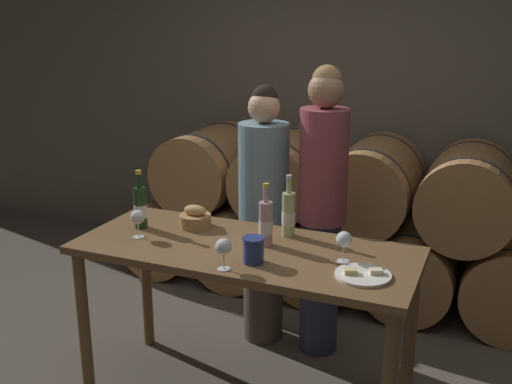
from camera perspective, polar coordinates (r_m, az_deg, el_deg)
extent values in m
cube|color=#60594F|center=(4.80, 9.08, 11.21)|extent=(10.00, 0.12, 3.20)
cylinder|color=#9E7042|center=(5.07, -7.55, -3.45)|extent=(0.62, 0.85, 0.62)
cylinder|color=#2D2D33|center=(4.85, -9.16, -4.43)|extent=(0.63, 0.02, 0.63)
cylinder|color=#2D2D33|center=(5.29, -6.08, -2.54)|extent=(0.63, 0.02, 0.63)
cylinder|color=#9E7042|center=(4.79, -0.80, -4.50)|extent=(0.62, 0.85, 0.62)
cylinder|color=#2D2D33|center=(4.56, -2.17, -5.62)|extent=(0.63, 0.02, 0.63)
cylinder|color=#2D2D33|center=(5.02, 0.44, -3.49)|extent=(0.63, 0.02, 0.63)
cylinder|color=#9E7042|center=(4.58, 6.69, -5.60)|extent=(0.62, 0.85, 0.62)
cylinder|color=#2D2D33|center=(4.34, 5.68, -6.84)|extent=(0.63, 0.02, 0.63)
cylinder|color=#2D2D33|center=(4.83, 7.61, -4.48)|extent=(0.63, 0.02, 0.63)
cylinder|color=#9E7042|center=(4.47, 14.76, -6.66)|extent=(0.62, 0.85, 0.62)
cylinder|color=#2D2D33|center=(4.22, 14.21, -8.02)|extent=(0.63, 0.02, 0.63)
cylinder|color=#2D2D33|center=(4.72, 15.26, -5.45)|extent=(0.63, 0.02, 0.63)
cylinder|color=#9E7042|center=(4.44, 23.13, -7.63)|extent=(0.62, 0.85, 0.62)
cylinder|color=#2D2D33|center=(4.19, 23.09, -9.06)|extent=(0.63, 0.02, 0.63)
cylinder|color=#2D2D33|center=(4.69, 23.16, -6.35)|extent=(0.63, 0.02, 0.63)
cylinder|color=#9E7042|center=(4.75, -4.42, 2.35)|extent=(0.62, 0.85, 0.62)
cylinder|color=#2D2D33|center=(4.52, -5.98, 1.58)|extent=(0.63, 0.02, 0.63)
cylinder|color=#2D2D33|center=(4.99, -3.00, 3.05)|extent=(0.63, 0.02, 0.63)
cylinder|color=#9E7042|center=(4.50, 2.96, 1.58)|extent=(0.62, 0.85, 0.62)
cylinder|color=#2D2D33|center=(4.26, 1.72, 0.72)|extent=(0.63, 0.02, 0.63)
cylinder|color=#2D2D33|center=(4.75, 4.08, 2.35)|extent=(0.63, 0.02, 0.63)
cylinder|color=#9E7042|center=(4.33, 11.06, 0.70)|extent=(0.62, 0.85, 0.62)
cylinder|color=#2D2D33|center=(4.08, 10.25, -0.25)|extent=(0.63, 0.02, 0.63)
cylinder|color=#2D2D33|center=(4.59, 11.77, 1.54)|extent=(0.63, 0.02, 0.63)
cylinder|color=#9E7042|center=(4.26, 19.62, -0.25)|extent=(0.62, 0.85, 0.62)
cylinder|color=#2D2D33|center=(4.00, 19.35, -1.27)|extent=(0.63, 0.02, 0.63)
cylinder|color=#2D2D33|center=(4.52, 19.85, 0.66)|extent=(0.63, 0.02, 0.63)
cylinder|color=brown|center=(3.40, -16.06, -12.17)|extent=(0.06, 0.06, 0.86)
cylinder|color=brown|center=(3.83, -10.41, -8.40)|extent=(0.06, 0.06, 0.86)
cylinder|color=brown|center=(3.31, 14.48, -12.86)|extent=(0.06, 0.06, 0.86)
cube|color=brown|center=(3.05, -1.06, -5.59)|extent=(1.74, 0.72, 0.04)
cylinder|color=#4C4238|center=(3.86, 0.70, -8.45)|extent=(0.25, 0.25, 0.79)
cylinder|color=gray|center=(3.62, 0.74, 1.72)|extent=(0.31, 0.31, 0.62)
sphere|color=tan|center=(3.54, 0.76, 8.09)|extent=(0.19, 0.19, 0.19)
sphere|color=black|center=(3.55, 0.84, 8.95)|extent=(0.16, 0.16, 0.16)
cylinder|color=#2D334C|center=(3.74, 6.07, -8.91)|extent=(0.23, 0.23, 0.85)
cylinder|color=#8C3D47|center=(3.48, 6.45, 2.45)|extent=(0.29, 0.29, 0.67)
sphere|color=#997051|center=(3.41, 6.68, 9.61)|extent=(0.20, 0.20, 0.20)
sphere|color=olive|center=(3.41, 6.77, 10.57)|extent=(0.17, 0.17, 0.17)
cylinder|color=#193819|center=(3.33, -10.96, -1.50)|extent=(0.07, 0.07, 0.23)
cylinder|color=#193819|center=(3.29, -11.10, 1.03)|extent=(0.03, 0.03, 0.08)
cylinder|color=gold|center=(3.27, -11.14, 1.85)|extent=(0.03, 0.03, 0.02)
cylinder|color=white|center=(3.34, -10.94, -1.80)|extent=(0.07, 0.07, 0.07)
cylinder|color=#ADBC7F|center=(3.16, 3.11, -2.16)|extent=(0.07, 0.07, 0.23)
cylinder|color=#ADBC7F|center=(3.11, 3.16, 0.55)|extent=(0.03, 0.03, 0.08)
cylinder|color=#B7B7BC|center=(3.10, 3.17, 1.43)|extent=(0.03, 0.03, 0.02)
cylinder|color=white|center=(3.16, 3.11, -2.49)|extent=(0.07, 0.07, 0.08)
cylinder|color=#BC8E93|center=(3.02, 0.93, -3.05)|extent=(0.07, 0.07, 0.23)
cylinder|color=#BC8E93|center=(2.98, 0.95, -0.29)|extent=(0.03, 0.03, 0.08)
cylinder|color=gold|center=(2.96, 0.95, 0.62)|extent=(0.03, 0.03, 0.02)
cylinder|color=white|center=(3.03, 0.93, -3.37)|extent=(0.07, 0.07, 0.07)
cylinder|color=navy|center=(2.83, -0.25, -5.55)|extent=(0.10, 0.10, 0.13)
cylinder|color=navy|center=(2.81, -0.25, -4.48)|extent=(0.11, 0.11, 0.01)
cylinder|color=#A87F4C|center=(3.32, -5.80, -2.74)|extent=(0.17, 0.17, 0.07)
ellipsoid|color=tan|center=(3.31, -5.83, -1.76)|extent=(0.13, 0.08, 0.06)
cylinder|color=white|center=(2.75, 10.15, -7.79)|extent=(0.25, 0.25, 0.01)
cube|color=beige|center=(2.75, 11.35, -7.42)|extent=(0.07, 0.06, 0.02)
cube|color=#E0CC7F|center=(2.73, 8.98, -7.47)|extent=(0.07, 0.06, 0.02)
cylinder|color=white|center=(3.22, -11.11, -4.23)|extent=(0.06, 0.06, 0.00)
cylinder|color=white|center=(3.21, -11.15, -3.55)|extent=(0.01, 0.01, 0.08)
sphere|color=white|center=(3.19, -11.22, -2.36)|extent=(0.08, 0.08, 0.08)
cylinder|color=white|center=(2.78, -3.08, -7.33)|extent=(0.06, 0.06, 0.00)
cylinder|color=white|center=(2.77, -3.09, -6.56)|extent=(0.01, 0.01, 0.08)
sphere|color=white|center=(2.74, -3.11, -5.20)|extent=(0.08, 0.08, 0.08)
cylinder|color=white|center=(2.89, 8.30, -6.54)|extent=(0.06, 0.06, 0.00)
cylinder|color=white|center=(2.88, 8.33, -5.80)|extent=(0.01, 0.01, 0.08)
sphere|color=white|center=(2.85, 8.39, -4.48)|extent=(0.08, 0.08, 0.08)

